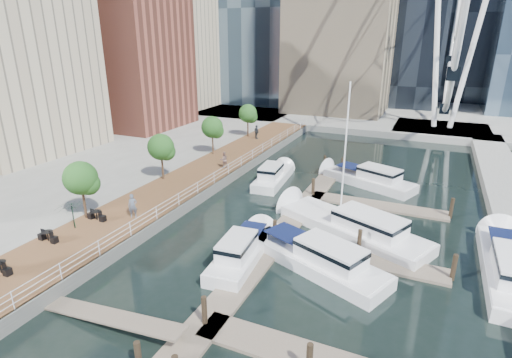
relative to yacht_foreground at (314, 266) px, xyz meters
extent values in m
plane|color=black|center=(-6.63, -6.02, 0.00)|extent=(520.00, 520.00, 0.00)
cube|color=brown|center=(-15.63, 8.98, 0.50)|extent=(6.00, 60.00, 1.00)
cube|color=#595954|center=(-12.63, 8.98, 0.50)|extent=(0.25, 60.00, 1.00)
cube|color=gray|center=(-42.63, 8.98, 0.50)|extent=(48.00, 90.00, 1.00)
cube|color=gray|center=(-6.63, 95.98, 0.50)|extent=(200.00, 114.00, 1.00)
cube|color=gray|center=(7.37, 45.98, 0.50)|extent=(14.00, 12.00, 1.00)
cube|color=#6D6051|center=(-3.63, 3.98, 0.10)|extent=(2.00, 32.00, 0.20)
cube|color=#6D6051|center=(2.37, 1.98, 0.10)|extent=(12.00, 2.00, 0.20)
cube|color=#6D6051|center=(2.37, 11.98, 0.10)|extent=(12.00, 2.00, 0.20)
cube|color=#BCAD8E|center=(-40.63, 9.98, 14.00)|extent=(14.00, 16.00, 26.00)
cube|color=brown|center=(-36.63, 27.98, 11.00)|extent=(12.00, 14.00, 20.00)
cube|color=#BCAD8E|center=(-42.63, 43.98, 15.00)|extent=(14.00, 16.00, 28.00)
cylinder|color=white|center=(4.87, 45.98, 14.00)|extent=(0.80, 0.80, 26.00)
cylinder|color=white|center=(9.87, 45.98, 14.00)|extent=(0.80, 0.80, 26.00)
cylinder|color=#3F2B1C|center=(-18.03, -2.02, 2.20)|extent=(0.20, 0.20, 2.40)
sphere|color=#265B1E|center=(-18.03, -2.02, 4.30)|extent=(2.60, 2.60, 2.60)
cylinder|color=#3F2B1C|center=(-18.03, 7.98, 2.20)|extent=(0.20, 0.20, 2.40)
sphere|color=#265B1E|center=(-18.03, 7.98, 4.30)|extent=(2.60, 2.60, 2.60)
cylinder|color=#3F2B1C|center=(-18.03, 17.98, 2.20)|extent=(0.20, 0.20, 2.40)
sphere|color=#265B1E|center=(-18.03, 17.98, 4.30)|extent=(2.60, 2.60, 2.60)
cylinder|color=#3F2B1C|center=(-18.03, 27.98, 2.20)|extent=(0.20, 0.20, 2.40)
sphere|color=#265B1E|center=(-18.03, 27.98, 4.30)|extent=(2.60, 2.60, 2.60)
imported|color=#4E5868|center=(-14.66, -0.44, 1.96)|extent=(0.84, 0.77, 1.92)
imported|color=#88665E|center=(-14.20, 13.69, 1.90)|extent=(1.09, 1.10, 1.79)
imported|color=#333840|center=(-16.31, 27.15, 1.96)|extent=(1.20, 1.02, 1.93)
imported|color=#0E361C|center=(-17.35, -3.81, 2.04)|extent=(2.30, 2.35, 2.07)
camera|label=1|loc=(5.89, -22.73, 14.42)|focal=28.00mm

